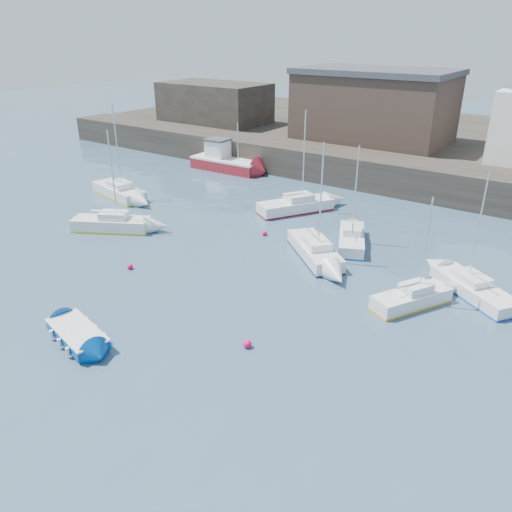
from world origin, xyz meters
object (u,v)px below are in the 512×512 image
Objects in this scene: sailboat_e at (119,191)px; buoy_far at (265,235)px; buoy_near at (130,269)px; sailboat_d at (473,288)px; fishing_boat at (225,161)px; sailboat_c at (412,298)px; sailboat_f at (352,239)px; sailboat_b at (315,250)px; sailboat_h at (296,205)px; sailboat_a at (112,223)px; blue_dinghy at (78,335)px; buoy_mid at (247,347)px.

sailboat_e reaches higher than buoy_far.
sailboat_d is at bearing 25.78° from buoy_near.
fishing_boat is 1.28× the size of sailboat_c.
sailboat_f reaches higher than buoy_near.
buoy_far is (-5.03, 1.29, -0.52)m from sailboat_b.
buoy_near is at bearing -38.35° from sailboat_e.
sailboat_d is at bearing -16.69° from sailboat_f.
sailboat_h is at bearing 157.68° from sailboat_d.
sailboat_a reaches higher than sailboat_d.
sailboat_a is at bearing -44.44° from sailboat_e.
sailboat_d is 0.88× the size of sailboat_h.
sailboat_h is at bearing 20.99° from sailboat_e.
fishing_boat reaches higher than buoy_far.
buoy_far is (14.43, -13.36, -1.03)m from fishing_boat.
sailboat_a is at bearing -150.04° from buoy_far.
sailboat_b reaches higher than sailboat_a.
fishing_boat is 32.15m from sailboat_c.
fishing_boat is at bearing 115.97° from blue_dinghy.
buoy_near is at bearing -31.44° from sailboat_a.
blue_dinghy is at bearing -46.14° from sailboat_a.
sailboat_d is (14.86, 16.38, 0.03)m from blue_dinghy.
sailboat_d is at bearing -22.32° from sailboat_h.
sailboat_f is (1.12, 3.39, -0.02)m from sailboat_b.
sailboat_b is at bearing -3.56° from sailboat_e.
buoy_far is (16.37, -0.04, -0.55)m from sailboat_e.
sailboat_c is at bearing -127.89° from sailboat_d.
buoy_mid is (11.42, -2.67, 0.00)m from buoy_near.
sailboat_b is (15.32, 4.63, -0.02)m from sailboat_a.
blue_dinghy is at bearing -106.88° from sailboat_f.
buoy_mid is (17.83, -6.59, -0.54)m from sailboat_a.
buoy_mid is (2.51, -11.22, -0.52)m from sailboat_b.
blue_dinghy is at bearing -64.03° from fishing_boat.
sailboat_c is 4.13m from sailboat_d.
sailboat_c reaches higher than buoy_near.
sailboat_h is at bearing 51.69° from sailboat_a.
sailboat_c is at bearing 59.21° from buoy_mid.
blue_dinghy is 0.55× the size of sailboat_a.
blue_dinghy is at bearing -86.93° from sailboat_h.
sailboat_a is 20.06× the size of buoy_near.
buoy_far is at bearing 121.08° from buoy_mid.
sailboat_d is 0.87× the size of sailboat_e.
sailboat_a is at bearing 159.72° from buoy_mid.
sailboat_h reaches higher than buoy_far.
sailboat_b reaches higher than fishing_boat.
buoy_mid is at bearing -27.70° from sailboat_e.
buoy_mid reaches higher than buoy_far.
sailboat_a is 0.91× the size of sailboat_h.
buoy_mid is (23.92, -12.55, -0.55)m from sailboat_e.
sailboat_a is 0.96× the size of sailboat_b.
fishing_boat is 15.45m from sailboat_h.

